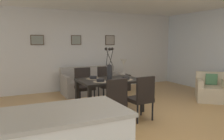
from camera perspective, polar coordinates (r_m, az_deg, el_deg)
The scene contains 21 objects.
ground_plane at distance 4.96m, azimuth 4.81°, elevation -11.76°, with size 9.00×9.00×0.00m, color tan.
back_wall_panel at distance 7.67m, azimuth -7.60°, elevation 4.84°, with size 9.00×0.10×2.60m, color silver.
dining_table at distance 5.25m, azimuth -0.68°, elevation -3.29°, with size 1.40×0.96×0.74m.
dining_chair_near_left at distance 4.36m, azimuth 0.53°, elevation -7.40°, with size 0.46×0.46×0.92m.
dining_chair_near_right at distance 5.96m, azimuth -7.08°, elevation -3.46°, with size 0.45×0.45×0.92m.
dining_chair_far_left at distance 4.66m, azimuth 7.55°, elevation -6.49°, with size 0.47×0.47×0.92m.
dining_chair_far_right at distance 6.22m, azimuth -1.41°, elevation -2.96°, with size 0.46×0.46×0.92m.
centerpiece_vase at distance 5.19m, azimuth -0.68°, elevation 0.73°, with size 0.21×0.23×0.73m.
placemat_near_left at distance 4.91m, azimuth -2.94°, elevation -2.96°, with size 0.32×0.32×0.01m, color #7F705B.
bowl_near_left at distance 4.90m, azimuth -2.95°, elevation -2.53°, with size 0.17×0.17×0.07m.
placemat_near_right at distance 5.30m, azimuth -4.76°, elevation -2.21°, with size 0.32×0.32×0.01m, color #7F705B.
bowl_near_right at distance 5.30m, azimuth -4.76°, elevation -1.82°, with size 0.17×0.17×0.07m.
placemat_far_left at distance 5.18m, azimuth 3.49°, elevation -2.42°, with size 0.32×0.32×0.01m, color #7F705B.
bowl_far_left at distance 5.18m, azimuth 3.49°, elevation -2.02°, with size 0.17×0.17×0.07m.
sofa at distance 7.15m, azimuth -5.24°, elevation -3.54°, with size 1.79×0.84×0.80m.
side_table at distance 7.53m, azimuth 2.89°, elevation -3.11°, with size 0.36×0.36×0.52m, color black.
table_lamp at distance 7.45m, azimuth 2.92°, elevation 1.68°, with size 0.22×0.22×0.51m.
armchair at distance 6.80m, azimuth 23.82°, elevation -4.64°, with size 1.13×1.13×0.75m.
framed_picture_left at distance 7.27m, azimuth -18.31°, elevation 7.19°, with size 0.39×0.03×0.31m.
framed_picture_center at distance 7.53m, azimuth -9.00°, elevation 7.45°, with size 0.34×0.03×0.31m.
framed_picture_right at distance 7.97m, azimuth -0.52°, elevation 7.52°, with size 0.35×0.03×0.34m.
Camera 1 is at (-2.40, -4.03, 1.61)m, focal length 36.34 mm.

